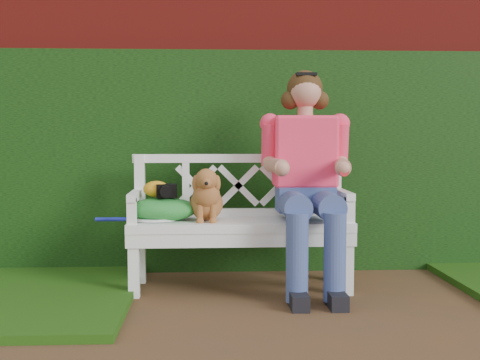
{
  "coord_description": "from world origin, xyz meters",
  "views": [
    {
      "loc": [
        -0.63,
        -3.3,
        1.05
      ],
      "look_at": [
        -0.4,
        1.04,
        0.75
      ],
      "focal_mm": 48.0,
      "sensor_mm": 36.0,
      "label": 1
    }
  ],
  "objects": [
    {
      "name": "ground",
      "position": [
        0.0,
        0.0,
        0.0
      ],
      "size": [
        60.0,
        60.0,
        0.0
      ],
      "primitive_type": "plane",
      "color": "#45311F"
    },
    {
      "name": "camera_item",
      "position": [
        -0.9,
        1.01,
        0.68
      ],
      "size": [
        0.15,
        0.12,
        0.09
      ],
      "primitive_type": "cube",
      "rotation": [
        0.0,
        0.0,
        0.17
      ],
      "color": "black",
      "rests_on": "green_bag"
    },
    {
      "name": "baseball_glove",
      "position": [
        -0.97,
        1.02,
        0.69
      ],
      "size": [
        0.17,
        0.13,
        0.11
      ],
      "primitive_type": "ellipsoid",
      "rotation": [
        0.0,
        0.0,
        0.0
      ],
      "color": "orange",
      "rests_on": "green_bag"
    },
    {
      "name": "dog",
      "position": [
        -0.63,
        0.98,
        0.66
      ],
      "size": [
        0.28,
        0.36,
        0.36
      ],
      "primitive_type": null,
      "rotation": [
        0.0,
        0.0,
        0.14
      ],
      "color": "#9B633E",
      "rests_on": "garden_bench"
    },
    {
      "name": "garden_bench",
      "position": [
        -0.4,
        1.04,
        0.24
      ],
      "size": [
        1.65,
        0.81,
        0.48
      ],
      "primitive_type": null,
      "rotation": [
        0.0,
        0.0,
        0.14
      ],
      "color": "white",
      "rests_on": "ground"
    },
    {
      "name": "tennis_racket",
      "position": [
        -1.0,
        0.99,
        0.49
      ],
      "size": [
        0.57,
        0.25,
        0.03
      ],
      "primitive_type": null,
      "rotation": [
        0.0,
        0.0,
        -0.02
      ],
      "color": "white",
      "rests_on": "garden_bench"
    },
    {
      "name": "brick_wall",
      "position": [
        0.0,
        1.9,
        1.1
      ],
      "size": [
        10.0,
        0.3,
        2.2
      ],
      "primitive_type": "cube",
      "color": "maroon",
      "rests_on": "ground"
    },
    {
      "name": "ivy_hedge",
      "position": [
        0.0,
        1.68,
        0.85
      ],
      "size": [
        10.0,
        0.18,
        1.7
      ],
      "primitive_type": "cube",
      "color": "#1D4C11",
      "rests_on": "ground"
    },
    {
      "name": "green_bag",
      "position": [
        -0.93,
        1.02,
        0.56
      ],
      "size": [
        0.5,
        0.41,
        0.16
      ],
      "primitive_type": null,
      "rotation": [
        0.0,
        0.0,
        0.13
      ],
      "color": "#2D8227",
      "rests_on": "garden_bench"
    },
    {
      "name": "seated_woman",
      "position": [
        0.05,
        1.02,
        0.76
      ],
      "size": [
        0.87,
        1.01,
        1.52
      ],
      "primitive_type": null,
      "rotation": [
        0.0,
        0.0,
        -0.3
      ],
      "color": "#F94451",
      "rests_on": "ground"
    }
  ]
}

